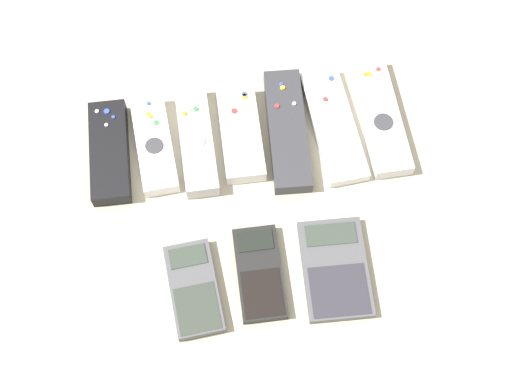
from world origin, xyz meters
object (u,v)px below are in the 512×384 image
object	(u,v)px
remote_5	(334,126)
calculator_1	(260,273)
remote_3	(241,133)
remote_4	(287,130)
remote_2	(197,140)
remote_0	(110,152)
remote_6	(380,117)
remote_1	(154,145)
calculator_2	(335,269)
calculator_0	(194,289)

from	to	relation	value
remote_5	calculator_1	xyz separation A→B (m)	(-0.14, -0.21, -0.00)
remote_3	remote_4	world-z (taller)	same
remote_2	calculator_1	world-z (taller)	remote_2
remote_2	remote_5	xyz separation A→B (m)	(0.21, -0.00, -0.00)
remote_0	remote_5	distance (m)	0.34
remote_6	remote_4	bearing A→B (deg)	-179.25
remote_1	remote_3	size ratio (longest dim) A/B	1.02
remote_0	remote_1	size ratio (longest dim) A/B	1.02
remote_0	calculator_2	bearing A→B (deg)	-35.74
remote_4	calculator_2	size ratio (longest dim) A/B	1.37
calculator_0	remote_0	bearing A→B (deg)	110.34
remote_5	calculator_0	size ratio (longest dim) A/B	1.45
remote_1	remote_4	distance (m)	0.20
remote_4	calculator_1	size ratio (longest dim) A/B	1.51
remote_1	remote_5	size ratio (longest dim) A/B	0.82
remote_4	calculator_0	size ratio (longest dim) A/B	1.49
calculator_0	calculator_2	bearing A→B (deg)	-3.71
remote_4	remote_6	size ratio (longest dim) A/B	1.03
remote_4	remote_6	bearing A→B (deg)	5.20
remote_6	remote_1	bearing A→B (deg)	179.12
remote_0	remote_5	size ratio (longest dim) A/B	0.83
remote_1	remote_3	xyz separation A→B (m)	(0.13, 0.00, 0.00)
remote_3	remote_5	distance (m)	0.14
remote_3	calculator_0	distance (m)	0.25
remote_5	calculator_2	distance (m)	0.23
remote_1	remote_6	world-z (taller)	same
remote_0	calculator_1	distance (m)	0.29
remote_0	remote_4	world-z (taller)	remote_0
remote_4	calculator_1	xyz separation A→B (m)	(-0.07, -0.21, -0.00)
remote_0	remote_4	distance (m)	0.27
remote_2	remote_0	bearing A→B (deg)	-179.84
remote_3	remote_5	xyz separation A→B (m)	(0.14, -0.01, -0.00)
remote_1	remote_2	xyz separation A→B (m)	(0.06, -0.00, 0.00)
remote_6	remote_3	bearing A→B (deg)	178.92
remote_0	remote_6	distance (m)	0.41
remote_4	calculator_0	bearing A→B (deg)	-122.81
remote_2	calculator_1	size ratio (longest dim) A/B	1.32
remote_5	calculator_2	xyz separation A→B (m)	(-0.04, -0.22, -0.00)
remote_6	calculator_1	xyz separation A→B (m)	(-0.22, -0.22, -0.00)
remote_4	calculator_0	xyz separation A→B (m)	(-0.17, -0.22, -0.00)
remote_0	remote_2	world-z (taller)	same
remote_0	calculator_0	world-z (taller)	remote_0
remote_1	calculator_0	world-z (taller)	remote_1
remote_0	remote_1	xyz separation A→B (m)	(0.07, 0.00, -0.00)
remote_1	calculator_1	distance (m)	0.25
remote_1	remote_2	distance (m)	0.06
remote_2	remote_5	bearing A→B (deg)	-0.92
remote_3	remote_4	xyz separation A→B (m)	(0.07, -0.01, -0.00)
remote_1	calculator_0	xyz separation A→B (m)	(0.03, -0.23, -0.00)
calculator_0	calculator_1	world-z (taller)	same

